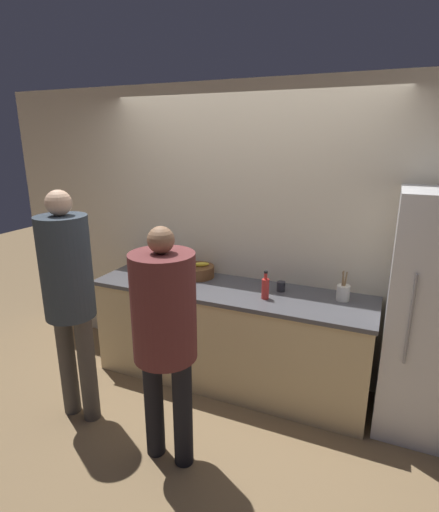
% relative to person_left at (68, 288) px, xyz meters
% --- Properties ---
extents(ground_plane, '(14.00, 14.00, 0.00)m').
position_rel_person_left_xyz_m(ground_plane, '(0.90, 0.54, -1.09)').
color(ground_plane, '#8C704C').
extents(wall_back, '(5.20, 0.06, 2.60)m').
position_rel_person_left_xyz_m(wall_back, '(0.90, 1.27, 0.21)').
color(wall_back, beige).
rests_on(wall_back, ground_plane).
extents(counter, '(2.43, 0.71, 0.90)m').
position_rel_person_left_xyz_m(counter, '(0.90, 0.93, -0.64)').
color(counter, beige).
rests_on(counter, ground_plane).
extents(person_left, '(0.36, 0.36, 1.80)m').
position_rel_person_left_xyz_m(person_left, '(0.00, 0.00, 0.00)').
color(person_left, '#4C4742').
rests_on(person_left, ground_plane).
extents(person_center, '(0.41, 0.41, 1.64)m').
position_rel_person_left_xyz_m(person_center, '(0.88, -0.11, -0.08)').
color(person_center, black).
rests_on(person_center, ground_plane).
extents(fruit_bowl, '(0.31, 0.31, 0.14)m').
position_rel_person_left_xyz_m(fruit_bowl, '(0.51, 1.07, -0.14)').
color(fruit_bowl, brown).
rests_on(fruit_bowl, counter).
extents(utensil_crock, '(0.10, 0.10, 0.24)m').
position_rel_person_left_xyz_m(utensil_crock, '(1.82, 1.03, -0.12)').
color(utensil_crock, silver).
rests_on(utensil_crock, counter).
extents(bottle_clear, '(0.05, 0.05, 0.17)m').
position_rel_person_left_xyz_m(bottle_clear, '(0.49, 0.71, -0.13)').
color(bottle_clear, silver).
rests_on(bottle_clear, counter).
extents(bottle_red, '(0.06, 0.06, 0.23)m').
position_rel_person_left_xyz_m(bottle_red, '(1.25, 0.82, -0.10)').
color(bottle_red, red).
rests_on(bottle_red, counter).
extents(cup_black, '(0.07, 0.07, 0.08)m').
position_rel_person_left_xyz_m(cup_black, '(1.32, 1.03, -0.15)').
color(cup_black, '#28282D').
rests_on(cup_black, counter).
extents(cup_blue, '(0.07, 0.07, 0.09)m').
position_rel_person_left_xyz_m(cup_blue, '(0.14, 0.80, -0.15)').
color(cup_blue, '#335184').
rests_on(cup_blue, counter).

